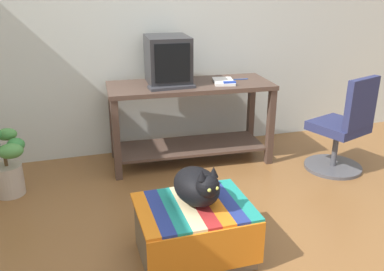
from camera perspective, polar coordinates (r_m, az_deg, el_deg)
ground_plane at (r=2.65m, az=4.87°, el=-17.73°), size 14.00×14.00×0.00m
back_wall at (r=4.06m, az=-5.66°, el=15.80°), size 8.00×0.10×2.60m
desk at (r=3.84m, az=-0.25°, el=3.70°), size 1.53×0.66×0.76m
tv_monitor at (r=3.77m, az=-3.40°, el=10.40°), size 0.40×0.47×0.42m
keyboard at (r=3.60m, az=-2.85°, el=6.77°), size 0.41×0.17×0.02m
book at (r=3.81m, az=4.39°, el=7.50°), size 0.24×0.32×0.02m
ottoman_with_blanket at (r=2.62m, az=0.28°, el=-13.13°), size 0.69×0.55×0.36m
cat at (r=2.49m, az=0.84°, el=-7.03°), size 0.37×0.42×0.29m
potted_plant at (r=3.59m, az=-24.42°, el=-3.59°), size 0.33×0.30×0.60m
office_chair at (r=3.90m, az=20.27°, el=0.59°), size 0.53×0.54×0.89m
stapler at (r=3.70m, az=5.24°, el=7.21°), size 0.11×0.05×0.04m
pen at (r=3.95m, az=6.78°, el=7.78°), size 0.14×0.03×0.01m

